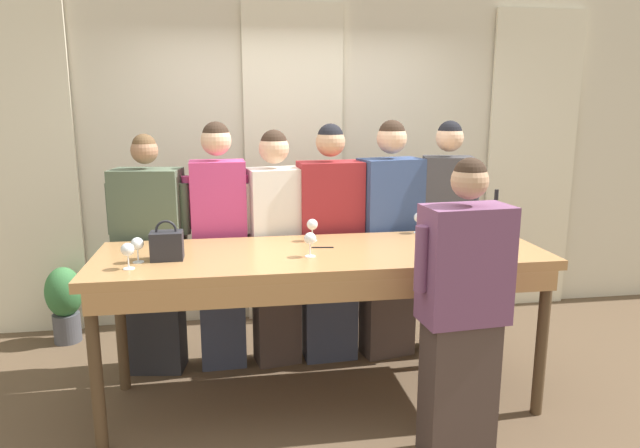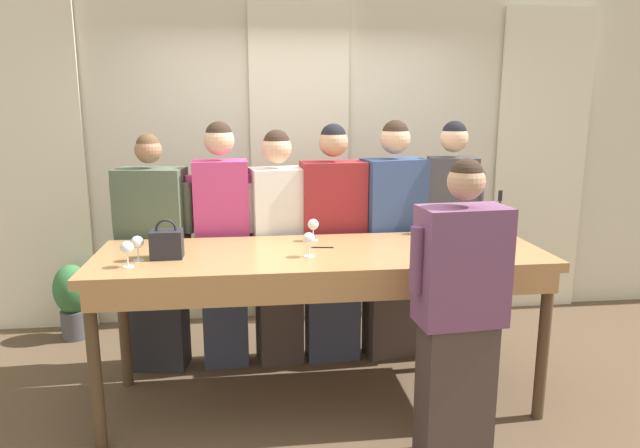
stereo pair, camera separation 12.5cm
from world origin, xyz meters
name	(u,v)px [view 1 (the left image)]	position (x,y,z in m)	size (l,w,h in m)	color
ground_plane	(322,400)	(0.00, 0.00, 0.00)	(18.00, 18.00, 0.00)	brown
wall_back	(293,160)	(0.00, 1.58, 1.40)	(12.00, 0.06, 2.80)	beige
curtain_panel_left	(22,172)	(-2.18, 1.51, 1.34)	(0.83, 0.03, 2.69)	#EFE5C6
curtain_panel_center	(294,168)	(0.00, 1.51, 1.34)	(0.83, 0.03, 2.69)	#EFE5C6
curtain_panel_right	(531,163)	(2.18, 1.51, 1.34)	(0.83, 0.03, 2.69)	#EFE5C6
tasting_bar	(323,266)	(0.00, -0.02, 0.91)	(2.73, 0.88, 1.00)	#B27F4C
wine_bottle	(495,217)	(1.25, 0.27, 1.12)	(0.07, 0.07, 0.31)	black
handbag	(167,245)	(-0.92, -0.05, 1.09)	(0.18, 0.13, 0.23)	#232328
wine_glass_front_left	(137,245)	(-1.07, -0.09, 1.11)	(0.07, 0.07, 0.15)	white
wine_glass_front_mid	(310,239)	(-0.09, -0.12, 1.11)	(0.07, 0.07, 0.15)	white
wine_glass_front_right	(128,250)	(-1.11, -0.21, 1.11)	(0.07, 0.07, 0.15)	white
wine_glass_center_left	(312,225)	(-0.02, 0.27, 1.11)	(0.07, 0.07, 0.15)	white
wine_glass_center_mid	(508,225)	(1.24, 0.07, 1.10)	(0.07, 0.07, 0.15)	white
wine_glass_center_right	(419,218)	(0.74, 0.38, 1.11)	(0.07, 0.07, 0.15)	white
pen	(323,247)	(0.01, 0.07, 1.01)	(0.14, 0.03, 0.01)	black
guest_olive_jacket	(151,257)	(-1.10, 0.63, 0.84)	(0.57, 0.34, 1.69)	#28282D
guest_pink_top	(220,244)	(-0.63, 0.63, 0.92)	(0.49, 0.26, 1.77)	#383D51
guest_cream_sweater	(276,247)	(-0.24, 0.63, 0.88)	(0.49, 0.33, 1.71)	#473833
guest_striped_shirt	(330,243)	(0.16, 0.63, 0.89)	(0.57, 0.28, 1.75)	#383D51
guest_navy_coat	(389,239)	(0.60, 0.63, 0.91)	(0.56, 0.34, 1.77)	#473833
guest_beige_cap	(445,235)	(1.04, 0.63, 0.92)	(0.47, 0.31, 1.76)	#473833
host_pouring	(462,313)	(0.63, -0.68, 0.82)	(0.56, 0.28, 1.63)	#473833
potted_plant	(65,301)	(-1.88, 1.24, 0.34)	(0.28, 0.28, 0.62)	#4C4C51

